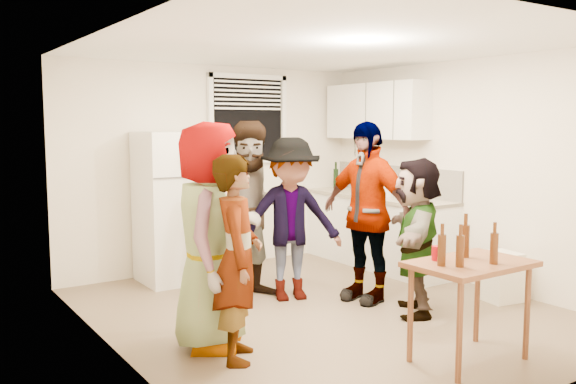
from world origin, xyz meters
TOP-DOWN VIEW (x-y plane):
  - room at (0.00, 0.00)m, footprint 4.00×4.50m
  - window at (0.45, 2.21)m, footprint 1.12×0.10m
  - refrigerator at (-0.75, 1.88)m, footprint 0.70×0.70m
  - counter_lower at (1.70, 1.15)m, footprint 0.60×2.20m
  - countertop at (1.70, 1.15)m, footprint 0.64×2.22m
  - backsplash at (1.99, 1.15)m, footprint 0.03×2.20m
  - upper_cabinets at (1.83, 1.35)m, footprint 0.34×1.60m
  - kettle at (1.65, 1.16)m, footprint 0.29×0.26m
  - paper_towel at (1.68, 0.94)m, footprint 0.12×0.12m
  - wine_bottle at (1.75, 2.06)m, footprint 0.07×0.07m
  - beer_bottle_counter at (1.60, 0.46)m, footprint 0.06×0.06m
  - blue_cup at (1.52, 0.51)m, footprint 0.10×0.10m
  - picture_frame at (1.92, 1.56)m, footprint 0.02×0.20m
  - trash_bin at (1.70, -0.70)m, footprint 0.39×0.39m
  - serving_table at (0.17, -1.58)m, footprint 0.91×0.61m
  - beer_bottle_table at (0.24, -1.45)m, footprint 0.07×0.07m
  - red_cup at (-0.02, -1.41)m, footprint 0.08×0.08m
  - guest_grey at (-1.33, -0.22)m, footprint 1.99×1.77m
  - guest_stripe at (-1.27, -0.58)m, footprint 1.64×1.29m
  - guest_back_left at (-0.30, 0.80)m, footprint 1.10×1.91m
  - guest_back_right at (-0.03, 0.53)m, footprint 1.52×1.90m
  - guest_black at (0.57, 0.08)m, footprint 1.98×1.38m
  - guest_orange at (0.68, -0.52)m, footprint 2.02×2.01m

SIDE VIEW (x-z plane):
  - room at x=0.00m, z-range -1.25..1.25m
  - serving_table at x=0.17m, z-range -0.38..0.38m
  - guest_grey at x=-1.33m, z-range -0.29..0.29m
  - guest_stripe at x=-1.27m, z-range -0.19..0.19m
  - guest_back_left at x=-0.30m, z-range -0.34..0.34m
  - guest_back_right at x=-0.03m, z-range -0.31..0.31m
  - guest_black at x=0.57m, z-range -0.22..0.22m
  - guest_orange at x=0.68m, z-range -0.22..0.22m
  - trash_bin at x=1.70m, z-range 0.00..0.50m
  - counter_lower at x=1.70m, z-range 0.00..0.86m
  - beer_bottle_table at x=0.24m, z-range 0.64..0.89m
  - red_cup at x=-0.02m, z-range 0.71..0.82m
  - refrigerator at x=-0.75m, z-range 0.00..1.70m
  - countertop at x=1.70m, z-range 0.86..0.90m
  - kettle at x=1.65m, z-range 0.80..1.00m
  - paper_towel at x=1.68m, z-range 0.77..1.03m
  - wine_bottle at x=1.75m, z-range 0.76..1.04m
  - blue_cup at x=1.52m, z-range 0.84..0.96m
  - beer_bottle_counter at x=1.60m, z-range 0.79..1.01m
  - picture_frame at x=1.92m, z-range 0.90..1.06m
  - backsplash at x=1.99m, z-range 0.90..1.26m
  - window at x=0.45m, z-range 1.32..2.38m
  - upper_cabinets at x=1.83m, z-range 1.60..2.30m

